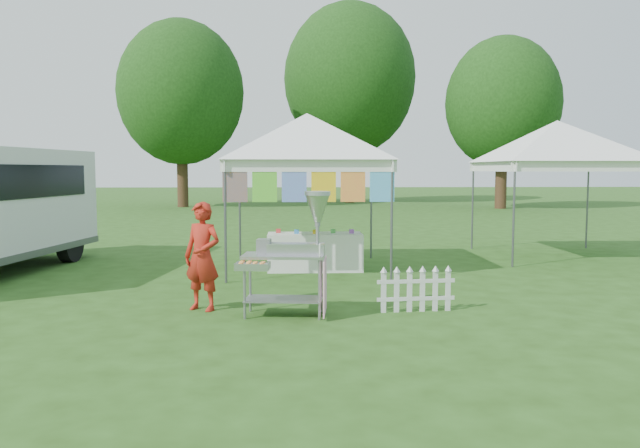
{
  "coord_description": "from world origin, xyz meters",
  "views": [
    {
      "loc": [
        -0.26,
        -8.51,
        1.93
      ],
      "look_at": [
        0.14,
        0.96,
        1.1
      ],
      "focal_mm": 35.0,
      "sensor_mm": 36.0,
      "label": 1
    }
  ],
  "objects": [
    {
      "name": "donut_cart",
      "position": [
        -0.22,
        -0.4,
        0.97
      ],
      "size": [
        1.24,
        0.77,
        1.65
      ],
      "rotation": [
        0.0,
        0.0,
        -0.1
      ],
      "color": "gray",
      "rests_on": "ground"
    },
    {
      "name": "ground",
      "position": [
        0.0,
        0.0,
        0.0
      ],
      "size": [
        120.0,
        120.0,
        0.0
      ],
      "primitive_type": "plane",
      "color": "#264614",
      "rests_on": "ground"
    },
    {
      "name": "vendor",
      "position": [
        -1.51,
        0.01,
        0.75
      ],
      "size": [
        0.65,
        0.56,
        1.49
      ],
      "primitive_type": "imported",
      "rotation": [
        0.0,
        0.0,
        -0.46
      ],
      "color": "#A92114",
      "rests_on": "ground"
    },
    {
      "name": "tree_right",
      "position": [
        10.0,
        22.0,
        5.18
      ],
      "size": [
        5.6,
        5.6,
        8.42
      ],
      "color": "#352613",
      "rests_on": "ground"
    },
    {
      "name": "display_table",
      "position": [
        0.14,
        3.33,
        0.36
      ],
      "size": [
        1.8,
        0.7,
        0.71
      ],
      "primitive_type": "cube",
      "color": "white",
      "rests_on": "ground"
    },
    {
      "name": "picket_fence",
      "position": [
        1.4,
        -0.23,
        0.29
      ],
      "size": [
        1.08,
        0.12,
        0.56
      ],
      "rotation": [
        0.0,
        0.0,
        0.09
      ],
      "color": "silver",
      "rests_on": "ground"
    },
    {
      "name": "canopy_right",
      "position": [
        5.5,
        5.0,
        2.99
      ],
      "size": [
        4.24,
        4.24,
        3.45
      ],
      "color": "#59595E",
      "rests_on": "ground"
    },
    {
      "name": "tree_left",
      "position": [
        -6.0,
        24.0,
        5.83
      ],
      "size": [
        6.4,
        6.4,
        9.53
      ],
      "color": "#352613",
      "rests_on": "ground"
    },
    {
      "name": "tree_mid",
      "position": [
        3.0,
        28.0,
        7.14
      ],
      "size": [
        7.6,
        7.6,
        11.52
      ],
      "color": "#352613",
      "rests_on": "ground"
    },
    {
      "name": "canopy_main",
      "position": [
        0.0,
        3.49,
        2.99
      ],
      "size": [
        4.24,
        4.24,
        3.45
      ],
      "color": "#59595E",
      "rests_on": "ground"
    }
  ]
}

